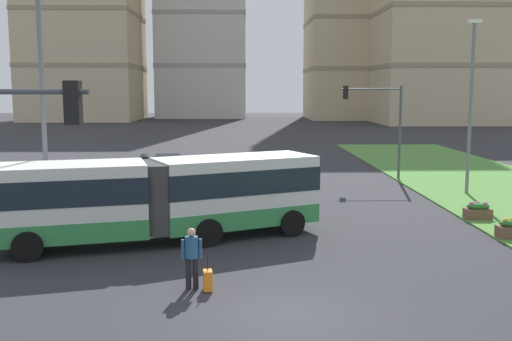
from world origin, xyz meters
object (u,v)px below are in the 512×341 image
object	(u,v)px
pedestrian_crossing	(192,254)
traffic_light_far_right	(380,115)
flower_planter_2	(512,228)
streetlight_median	(471,100)
flower_planter_3	(478,211)
streetlight_left	(43,97)
apartment_tower_west	(83,17)
car_grey_wagon	(162,168)
articulated_bus	(162,197)
apartment_tower_eastcentre	(442,15)
rolling_suitcase	(208,280)

from	to	relation	value
pedestrian_crossing	traffic_light_far_right	bearing A→B (deg)	63.92
flower_planter_2	streetlight_median	size ratio (longest dim) A/B	0.12
flower_planter_3	streetlight_median	size ratio (longest dim) A/B	0.12
pedestrian_crossing	streetlight_left	xyz separation A→B (m)	(-5.97, 6.22, 4.27)
apartment_tower_west	car_grey_wagon	bearing A→B (deg)	-72.19
articulated_bus	apartment_tower_eastcentre	distance (m)	87.14
car_grey_wagon	flower_planter_3	bearing A→B (deg)	-37.63
traffic_light_far_right	streetlight_left	world-z (taller)	streetlight_left
streetlight_left	articulated_bus	bearing A→B (deg)	-10.75
car_grey_wagon	apartment_tower_west	xyz separation A→B (m)	(-23.96, 74.61, 17.87)
streetlight_median	apartment_tower_eastcentre	distance (m)	72.65
flower_planter_3	rolling_suitcase	bearing A→B (deg)	-141.53
streetlight_left	streetlight_median	size ratio (longest dim) A/B	1.06
flower_planter_3	traffic_light_far_right	xyz separation A→B (m)	(-1.64, 11.45, 3.55)
flower_planter_2	streetlight_left	world-z (taller)	streetlight_left
car_grey_wagon	flower_planter_3	xyz separation A→B (m)	(14.92, -11.50, -0.33)
articulated_bus	apartment_tower_west	xyz separation A→B (m)	(-25.94, 89.24, 16.97)
articulated_bus	flower_planter_2	xyz separation A→B (m)	(12.94, -0.13, -1.23)
streetlight_median	streetlight_left	bearing A→B (deg)	-155.98
traffic_light_far_right	flower_planter_2	bearing A→B (deg)	-83.65
articulated_bus	rolling_suitcase	distance (m)	6.07
car_grey_wagon	traffic_light_far_right	size ratio (longest dim) A/B	0.80
apartment_tower_west	flower_planter_2	bearing A→B (deg)	-66.49
flower_planter_2	pedestrian_crossing	bearing A→B (deg)	-155.29
flower_planter_3	apartment_tower_eastcentre	bearing A→B (deg)	73.05
rolling_suitcase	apartment_tower_west	xyz separation A→B (m)	(-27.92, 94.81, 18.31)
streetlight_median	apartment_tower_eastcentre	bearing A→B (deg)	73.03
flower_planter_3	streetlight_left	distance (m)	18.18
articulated_bus	apartment_tower_eastcentre	bearing A→B (deg)	65.36
rolling_suitcase	flower_planter_2	xyz separation A→B (m)	(10.95, 5.45, 0.11)
streetlight_median	flower_planter_2	bearing A→B (deg)	-101.24
streetlight_left	pedestrian_crossing	bearing A→B (deg)	-46.16
pedestrian_crossing	flower_planter_2	distance (m)	12.57
car_grey_wagon	streetlight_left	world-z (taller)	streetlight_left
rolling_suitcase	traffic_light_far_right	size ratio (longest dim) A/B	0.17
apartment_tower_west	traffic_light_far_right	bearing A→B (deg)	-63.49
flower_planter_2	streetlight_left	bearing A→B (deg)	176.80
pedestrian_crossing	traffic_light_far_right	xyz separation A→B (m)	(9.77, 19.95, 2.97)
apartment_tower_west	streetlight_left	bearing A→B (deg)	-76.33
apartment_tower_west	apartment_tower_eastcentre	bearing A→B (deg)	-10.47
articulated_bus	car_grey_wagon	world-z (taller)	articulated_bus
flower_planter_3	apartment_tower_west	distance (m)	96.21
apartment_tower_west	apartment_tower_eastcentre	world-z (taller)	apartment_tower_west
rolling_suitcase	streetlight_median	bearing A→B (deg)	49.42
rolling_suitcase	apartment_tower_eastcentre	size ratio (longest dim) A/B	0.03
car_grey_wagon	streetlight_median	size ratio (longest dim) A/B	0.50
rolling_suitcase	streetlight_left	distance (m)	10.34
traffic_light_far_right	apartment_tower_eastcentre	world-z (taller)	apartment_tower_eastcentre
flower_planter_2	streetlight_left	size ratio (longest dim) A/B	0.11
car_grey_wagon	apartment_tower_eastcentre	world-z (taller)	apartment_tower_eastcentre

